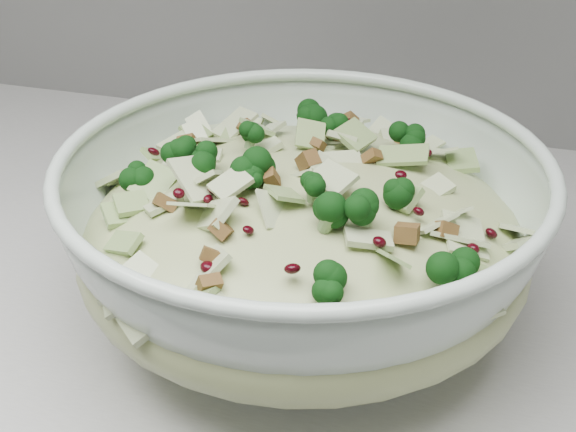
% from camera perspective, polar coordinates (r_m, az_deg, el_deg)
% --- Properties ---
extents(mixing_bowl, '(0.37, 0.37, 0.14)m').
position_cam_1_polar(mixing_bowl, '(0.59, 1.07, -1.66)').
color(mixing_bowl, silver).
rests_on(mixing_bowl, counter).
extents(salad, '(0.33, 0.33, 0.14)m').
position_cam_1_polar(salad, '(0.57, 1.09, 0.27)').
color(salad, '#AAB77D').
rests_on(salad, mixing_bowl).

